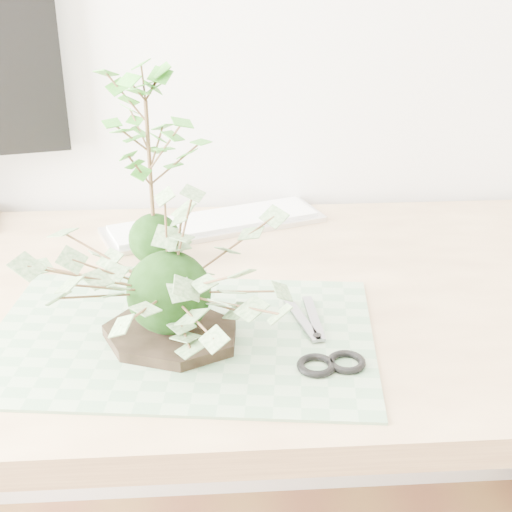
# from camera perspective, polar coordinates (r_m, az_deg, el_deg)

# --- Properties ---
(desk) EXTENTS (1.60, 0.70, 0.74)m
(desk) POSITION_cam_1_polar(r_m,az_deg,el_deg) (1.10, -3.02, -7.00)
(desk) COLOR tan
(desk) RESTS_ON ground_plane
(cutting_mat) EXTENTS (0.54, 0.39, 0.00)m
(cutting_mat) POSITION_cam_1_polar(r_m,az_deg,el_deg) (0.94, -5.95, -6.43)
(cutting_mat) COLOR #5E8862
(cutting_mat) RESTS_ON desk
(stone_dish) EXTENTS (0.24, 0.24, 0.01)m
(stone_dish) POSITION_cam_1_polar(r_m,az_deg,el_deg) (0.93, -6.79, -6.22)
(stone_dish) COLOR black
(stone_dish) RESTS_ON cutting_mat
(ivy_kokedama) EXTENTS (0.38, 0.38, 0.21)m
(ivy_kokedama) POSITION_cam_1_polar(r_m,az_deg,el_deg) (0.88, -7.15, -0.04)
(ivy_kokedama) COLOR black
(ivy_kokedama) RESTS_ON stone_dish
(maple_kokedama) EXTENTS (0.23, 0.23, 0.34)m
(maple_kokedama) POSITION_cam_1_polar(r_m,az_deg,el_deg) (1.07, -8.76, 11.12)
(maple_kokedama) COLOR black
(maple_kokedama) RESTS_ON desk
(keyboard) EXTENTS (0.41, 0.24, 0.02)m
(keyboard) POSITION_cam_1_polar(r_m,az_deg,el_deg) (1.28, -3.35, 2.64)
(keyboard) COLOR silver
(keyboard) RESTS_ON desk
(scissors) EXTENTS (0.09, 0.20, 0.01)m
(scissors) POSITION_cam_1_polar(r_m,az_deg,el_deg) (0.90, 5.36, -7.74)
(scissors) COLOR gray
(scissors) RESTS_ON cutting_mat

